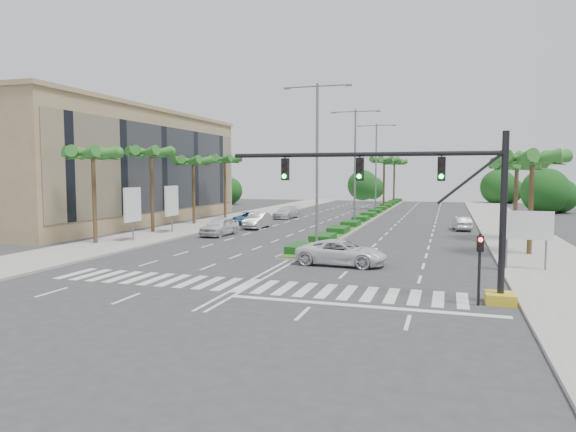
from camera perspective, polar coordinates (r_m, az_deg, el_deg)
name	(u,v)px	position (r m, az deg, el deg)	size (l,w,h in m)	color
ground	(246,286)	(25.29, -4.68, -7.73)	(160.00, 160.00, 0.00)	#333335
footpath_right	(527,244)	(43.61, 25.05, -2.79)	(6.00, 120.00, 0.15)	gray
footpath_left	(176,230)	(49.68, -12.29, -1.58)	(6.00, 120.00, 0.15)	gray
median	(374,214)	(68.71, 9.56, 0.21)	(2.20, 75.00, 0.20)	gray
median_grass	(374,213)	(68.71, 9.56, 0.31)	(1.80, 75.00, 0.04)	#276121
building	(116,169)	(60.30, -18.52, 5.02)	(12.00, 36.00, 12.00)	tan
signal_gantry	(447,220)	(22.96, 17.23, -0.46)	(12.60, 1.20, 7.20)	gold
pedestrian_signal	(480,257)	(22.49, 20.53, -4.28)	(0.28, 0.36, 3.00)	black
direction_sign	(527,228)	(31.29, 25.01, -1.21)	(2.70, 0.11, 3.40)	slate
billboard_near	(132,205)	(42.30, -16.90, 1.16)	(0.18, 2.10, 4.35)	slate
billboard_far	(172,201)	(47.37, -12.81, 1.61)	(0.18, 2.10, 4.35)	slate
palm_left_near	(93,157)	(41.81, -20.85, 6.13)	(4.57, 4.68, 7.55)	brown
palm_left_mid	(151,156)	(48.37, -14.96, 6.50)	(4.57, 4.68, 7.95)	brown
palm_left_far	(193,164)	(55.28, -10.49, 5.74)	(4.57, 4.68, 7.35)	brown
palm_left_end	(225,162)	(62.47, -7.04, 6.02)	(4.57, 4.68, 7.75)	brown
palm_right_near	(533,162)	(37.24, 25.53, 5.44)	(4.57, 4.68, 7.05)	brown
palm_right_far	(517,168)	(45.17, 24.09, 4.92)	(4.57, 4.68, 6.75)	brown
palm_median_a	(384,162)	(78.44, 10.64, 5.92)	(4.57, 4.68, 8.05)	brown
palm_median_b	(394,164)	(93.35, 11.74, 5.70)	(4.57, 4.68, 8.05)	brown
streetlight_near	(317,155)	(38.05, 3.25, 6.78)	(5.10, 0.25, 12.00)	slate
streetlight_mid	(355,160)	(53.70, 7.46, 6.15)	(5.10, 0.25, 12.00)	slate
streetlight_far	(376,163)	(69.51, 9.75, 5.79)	(5.10, 0.25, 12.00)	slate
car_parked_a	(220,226)	(45.57, -7.61, -1.15)	(1.91, 4.76, 1.62)	silver
car_parked_b	(258,221)	(51.15, -3.41, -0.51)	(1.64, 4.70, 1.55)	#B1B1B6
car_parked_c	(247,218)	(55.46, -4.59, -0.24)	(2.17, 4.72, 1.31)	#2F5E91
car_parked_d	(286,212)	(62.59, -0.18, 0.40)	(2.00, 4.93, 1.43)	silver
car_crossing	(342,253)	(30.84, 5.99, -4.06)	(2.48, 5.38, 1.50)	silver
car_right	(462,223)	(52.23, 18.75, -0.79)	(1.38, 3.96, 1.30)	#AAAAAF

